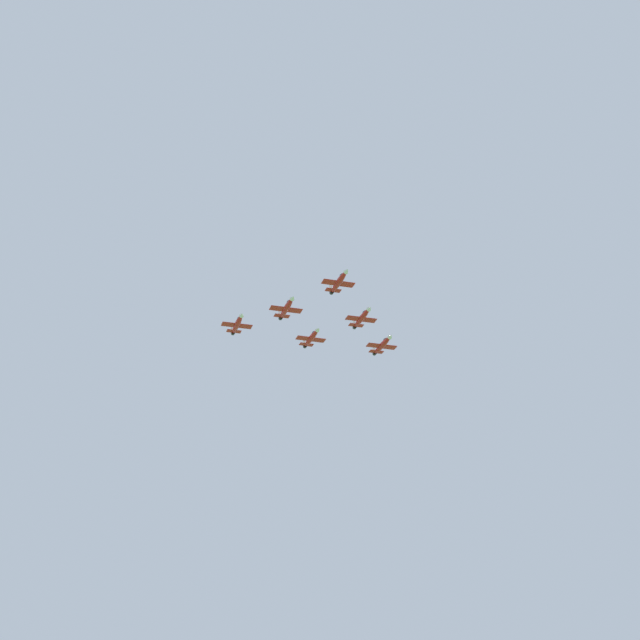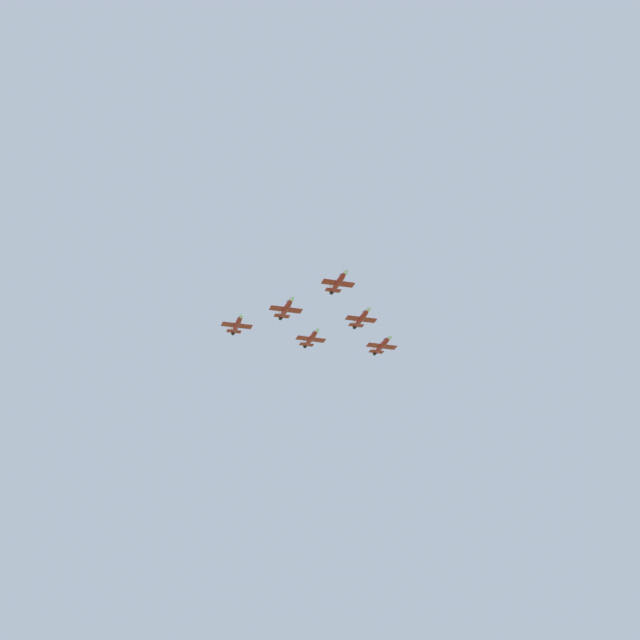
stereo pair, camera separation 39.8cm
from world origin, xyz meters
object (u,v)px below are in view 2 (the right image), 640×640
jet_left_outer (382,345)px  jet_right_outer (237,324)px  jet_lead (339,282)px  jet_left_wingman (362,318)px  jet_slot_rear (311,338)px  jet_right_wingman (286,308)px

jet_left_outer → jet_right_outer: (4.43, -42.59, 0.98)m
jet_lead → jet_left_wingman: jet_lead is taller
jet_lead → jet_right_outer: 33.31m
jet_lead → jet_slot_rear: bearing=-179.4°
jet_right_outer → jet_slot_rear: jet_right_outer is taller
jet_left_wingman → jet_slot_rear: bearing=-138.7°
jet_slot_rear → jet_right_wingman: bearing=-40.9°
jet_right_outer → jet_right_wingman: bearing=41.5°
jet_lead → jet_left_outer: 33.44m
jet_right_wingman → jet_right_outer: 16.55m
jet_left_wingman → jet_right_wingman: size_ratio=0.97×
jet_left_wingman → jet_slot_rear: jet_left_wingman is taller
jet_slot_rear → jet_right_outer: bearing=-90.5°
jet_slot_rear → jet_left_wingman: bearing=39.8°
jet_slot_rear → jet_left_outer: bearing=89.5°
jet_right_outer → jet_lead: bearing=41.5°
jet_lead → jet_right_wingman: jet_lead is taller
jet_lead → jet_left_outer: (-27.27, 18.69, -5.06)m
jet_right_outer → jet_slot_rear: 21.46m
jet_lead → jet_right_wingman: (-11.42, -11.95, -3.36)m
jet_right_wingman → jet_slot_rear: (-13.63, 9.35, -2.17)m
jet_right_wingman → jet_right_outer: (-11.42, -11.95, -0.72)m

